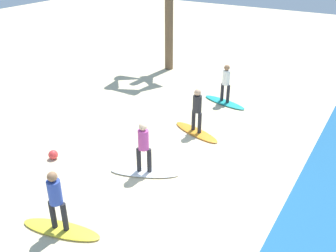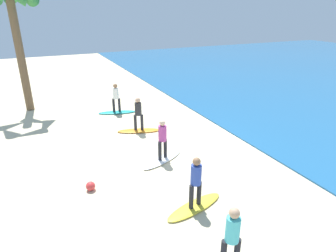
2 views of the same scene
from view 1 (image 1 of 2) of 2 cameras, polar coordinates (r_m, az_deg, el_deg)
name	(u,v)px [view 1 (image 1 of 2)]	position (r m, az deg, el deg)	size (l,w,h in m)	color
ground_plane	(186,174)	(11.52, 2.73, -7.30)	(60.00, 60.00, 0.00)	beige
surfboard_teal	(224,102)	(16.45, 8.60, 3.61)	(2.10, 0.56, 0.09)	teal
surfer_teal	(226,81)	(16.09, 8.84, 6.85)	(0.32, 0.45, 1.64)	#232328
surfboard_orange	(196,132)	(13.80, 4.31, -0.92)	(2.10, 0.56, 0.09)	orange
surfer_orange	(197,107)	(13.37, 4.45, 2.84)	(0.32, 0.44, 1.64)	#232328
surfboard_white	(144,172)	(11.53, -3.61, -7.04)	(2.10, 0.56, 0.09)	white
surfer_white	(144,144)	(11.01, -3.76, -2.75)	(0.32, 0.43, 1.64)	#232328
surfboard_yellow	(61,229)	(9.89, -16.01, -14.92)	(2.10, 0.56, 0.09)	yellow
surfer_yellow	(56,197)	(9.28, -16.79, -10.33)	(0.32, 0.45, 1.64)	#232328
beach_ball	(53,155)	(12.72, -17.12, -4.21)	(0.31, 0.31, 0.31)	#E53838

